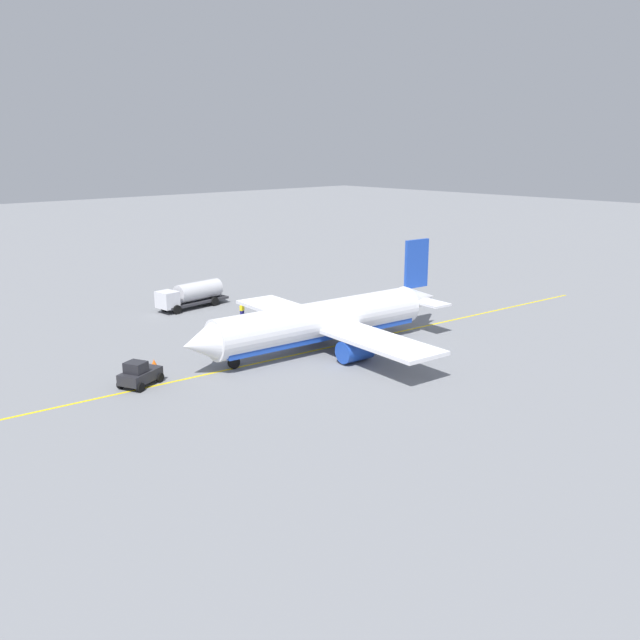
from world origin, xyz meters
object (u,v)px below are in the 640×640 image
object	(u,v)px
safety_cone_nose	(154,363)
airplane	(324,322)
refueling_worker	(242,311)
fuel_tanker	(192,294)
pushback_tug	(139,374)

from	to	relation	value
safety_cone_nose	airplane	bearing A→B (deg)	156.74
refueling_worker	fuel_tanker	bearing A→B (deg)	-78.45
pushback_tug	refueling_worker	bearing A→B (deg)	-147.05
refueling_worker	safety_cone_nose	world-z (taller)	refueling_worker
fuel_tanker	safety_cone_nose	xyz separation A→B (m)	(14.87, 17.26, -1.40)
pushback_tug	safety_cone_nose	bearing A→B (deg)	-131.73
fuel_tanker	refueling_worker	xyz separation A→B (m)	(-1.67, 8.18, -0.89)
pushback_tug	safety_cone_nose	world-z (taller)	pushback_tug
airplane	safety_cone_nose	xyz separation A→B (m)	(15.13, -6.50, -2.43)
airplane	safety_cone_nose	distance (m)	16.65
fuel_tanker	refueling_worker	distance (m)	8.40
airplane	safety_cone_nose	world-z (taller)	airplane
pushback_tug	refueling_worker	distance (m)	23.87
airplane	pushback_tug	bearing A→B (deg)	-7.93
airplane	fuel_tanker	world-z (taller)	airplane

